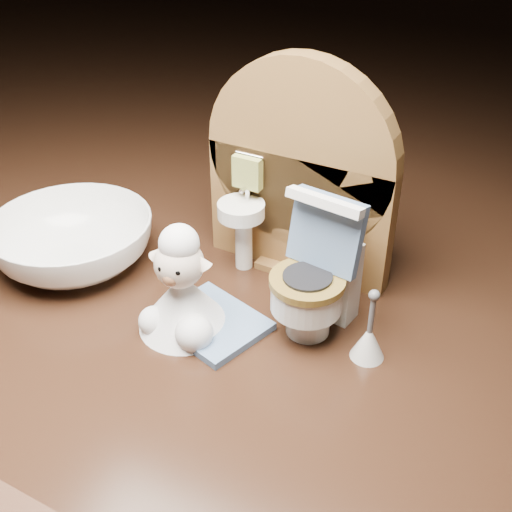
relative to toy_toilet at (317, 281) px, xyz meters
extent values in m
cube|color=#342213|center=(-0.04, -0.01, -0.08)|extent=(2.50, 2.50, 0.10)
cube|color=brown|center=(-0.04, 0.05, 0.01)|extent=(0.13, 0.02, 0.09)
cylinder|color=brown|center=(-0.04, 0.05, 0.05)|extent=(0.13, 0.02, 0.13)
cube|color=brown|center=(-0.04, 0.05, -0.03)|extent=(0.05, 0.04, 0.01)
cylinder|color=white|center=(-0.07, 0.03, -0.01)|extent=(0.01, 0.01, 0.04)
cylinder|color=white|center=(-0.07, 0.03, 0.01)|extent=(0.03, 0.03, 0.01)
cylinder|color=silver|center=(-0.07, 0.04, 0.02)|extent=(0.00, 0.00, 0.01)
cube|color=#969C49|center=(-0.07, 0.04, 0.04)|extent=(0.02, 0.01, 0.02)
cube|color=brown|center=(0.00, 0.04, 0.02)|extent=(0.02, 0.01, 0.02)
cylinder|color=#BDB798|center=(0.00, 0.04, 0.01)|extent=(0.02, 0.02, 0.02)
cylinder|color=white|center=(0.00, -0.01, -0.02)|extent=(0.03, 0.03, 0.02)
cylinder|color=white|center=(0.00, -0.01, 0.00)|extent=(0.04, 0.04, 0.02)
cylinder|color=brown|center=(0.00, -0.01, 0.01)|extent=(0.05, 0.05, 0.00)
cube|color=white|center=(0.00, 0.02, -0.01)|extent=(0.04, 0.02, 0.05)
cube|color=#5A779F|center=(0.00, 0.01, 0.03)|extent=(0.05, 0.02, 0.05)
cube|color=white|center=(0.00, 0.00, 0.05)|extent=(0.05, 0.01, 0.01)
cylinder|color=#9ABD1E|center=(0.01, 0.01, 0.03)|extent=(0.01, 0.01, 0.01)
cube|color=#5A779F|center=(-0.06, -0.03, -0.03)|extent=(0.07, 0.07, 0.00)
cone|color=white|center=(0.04, -0.01, -0.02)|extent=(0.02, 0.02, 0.02)
cylinder|color=#59595B|center=(0.04, -0.01, 0.00)|extent=(0.00, 0.00, 0.03)
sphere|color=#59595B|center=(0.04, -0.01, 0.01)|extent=(0.01, 0.01, 0.01)
cone|color=white|center=(-0.07, -0.04, -0.01)|extent=(0.06, 0.06, 0.04)
sphere|color=white|center=(-0.06, -0.05, -0.02)|extent=(0.02, 0.02, 0.02)
sphere|color=white|center=(-0.08, -0.05, -0.03)|extent=(0.02, 0.02, 0.02)
sphere|color=beige|center=(-0.07, -0.04, 0.02)|extent=(0.03, 0.03, 0.03)
sphere|color=#A46B45|center=(-0.07, -0.05, 0.01)|extent=(0.01, 0.01, 0.01)
sphere|color=white|center=(-0.07, -0.04, 0.03)|extent=(0.02, 0.02, 0.02)
cone|color=beige|center=(-0.08, -0.04, 0.02)|extent=(0.01, 0.01, 0.01)
cone|color=beige|center=(-0.06, -0.04, 0.02)|extent=(0.01, 0.01, 0.01)
sphere|color=black|center=(-0.07, -0.05, 0.02)|extent=(0.00, 0.00, 0.00)
sphere|color=black|center=(-0.06, -0.05, 0.02)|extent=(0.00, 0.00, 0.00)
imported|color=white|center=(-0.18, -0.02, -0.02)|extent=(0.14, 0.14, 0.04)
camera|label=1|loc=(0.12, -0.29, 0.23)|focal=45.00mm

